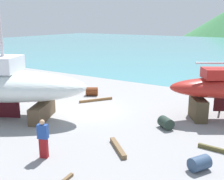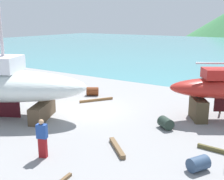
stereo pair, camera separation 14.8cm
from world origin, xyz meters
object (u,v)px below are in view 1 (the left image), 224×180
(worker, at_px, (43,138))
(barrel_rust_near, at_px, (166,123))
(barrel_rust_far, at_px, (199,163))
(barrel_rust_mid, at_px, (92,91))

(worker, height_order, barrel_rust_near, worker)
(barrel_rust_near, bearing_deg, barrel_rust_far, -50.85)
(barrel_rust_far, bearing_deg, worker, -156.59)
(worker, xyz_separation_m, barrel_rust_far, (5.88, 2.54, -0.61))
(worker, height_order, barrel_rust_mid, worker)
(barrel_rust_mid, relative_size, barrel_rust_far, 1.12)
(barrel_rust_mid, bearing_deg, barrel_rust_near, -23.88)
(worker, xyz_separation_m, barrel_rust_mid, (-4.31, 9.23, -0.56))
(worker, relative_size, barrel_rust_mid, 1.89)
(worker, bearing_deg, barrel_rust_near, 131.07)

